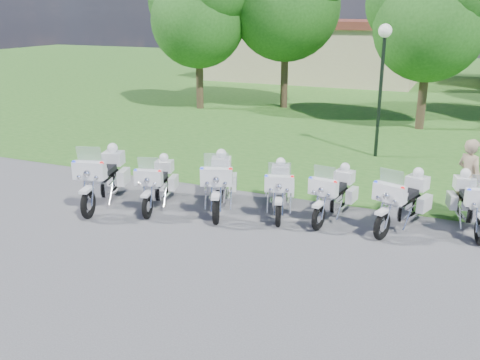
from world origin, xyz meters
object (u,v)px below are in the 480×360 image
at_px(lamp_post, 383,59).
at_px(motorcycle_6, 471,202).
at_px(motorcycle_0, 103,177).
at_px(motorcycle_5, 403,200).
at_px(motorcycle_1, 157,183).
at_px(motorcycle_2, 219,182).
at_px(motorcycle_4, 334,193).
at_px(bystander_a, 469,178).
at_px(motorcycle_3, 280,188).

bearing_deg(lamp_post, motorcycle_6, -60.83).
bearing_deg(motorcycle_0, motorcycle_5, 174.84).
bearing_deg(motorcycle_6, motorcycle_0, -2.66).
xyz_separation_m(motorcycle_1, motorcycle_6, (7.41, 1.58, 0.01)).
relative_size(motorcycle_2, motorcycle_5, 1.05).
relative_size(motorcycle_2, motorcycle_4, 1.07).
distance_m(motorcycle_0, motorcycle_4, 5.90).
bearing_deg(lamp_post, motorcycle_1, -121.34).
bearing_deg(motorcycle_2, motorcycle_6, 170.16).
bearing_deg(motorcycle_2, motorcycle_4, 170.23).
distance_m(motorcycle_6, bystander_a, 0.88).
bearing_deg(motorcycle_1, motorcycle_2, 179.68).
height_order(motorcycle_0, motorcycle_4, motorcycle_0).
distance_m(motorcycle_3, motorcycle_4, 1.33).
xyz_separation_m(lamp_post, bystander_a, (2.98, -4.71, -2.35)).
bearing_deg(motorcycle_3, motorcycle_5, 166.70).
distance_m(motorcycle_2, motorcycle_3, 1.53).
bearing_deg(motorcycle_5, motorcycle_6, -140.90).
relative_size(motorcycle_0, lamp_post, 0.57).
distance_m(motorcycle_4, motorcycle_6, 3.11).
relative_size(motorcycle_2, motorcycle_6, 1.08).
xyz_separation_m(motorcycle_1, bystander_a, (7.30, 2.39, 0.34)).
bearing_deg(bystander_a, motorcycle_5, 88.54).
bearing_deg(bystander_a, motorcycle_6, 140.38).
xyz_separation_m(motorcycle_0, motorcycle_2, (2.93, 0.83, -0.03)).
relative_size(motorcycle_1, motorcycle_3, 1.00).
bearing_deg(motorcycle_0, motorcycle_1, -179.72).
bearing_deg(motorcycle_2, bystander_a, 177.87).
relative_size(motorcycle_0, motorcycle_6, 1.15).
xyz_separation_m(motorcycle_1, lamp_post, (4.33, 7.10, 2.69)).
distance_m(motorcycle_1, motorcycle_2, 1.61).
relative_size(motorcycle_1, motorcycle_2, 0.91).
distance_m(motorcycle_2, motorcycle_6, 5.97).
xyz_separation_m(motorcycle_0, motorcycle_5, (7.34, 1.43, -0.07)).
bearing_deg(motorcycle_1, motorcycle_4, 177.16).
relative_size(motorcycle_2, lamp_post, 0.54).
bearing_deg(motorcycle_0, motorcycle_2, 179.61).
relative_size(motorcycle_0, motorcycle_5, 1.12).
xyz_separation_m(motorcycle_5, lamp_post, (-1.64, 6.08, 2.65)).
height_order(motorcycle_6, bystander_a, bystander_a).
xyz_separation_m(motorcycle_3, motorcycle_6, (4.37, 0.79, 0.01)).
bearing_deg(motorcycle_0, motorcycle_6, 176.56).
bearing_deg(bystander_a, motorcycle_2, 61.83).
bearing_deg(motorcycle_2, lamp_post, -133.57).
height_order(motorcycle_0, motorcycle_1, motorcycle_0).
relative_size(motorcycle_4, motorcycle_6, 1.00).
distance_m(motorcycle_0, motorcycle_1, 1.44).
bearing_deg(motorcycle_1, motorcycle_5, 174.21).
height_order(motorcycle_4, lamp_post, lamp_post).
bearing_deg(motorcycle_4, lamp_post, -82.22).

